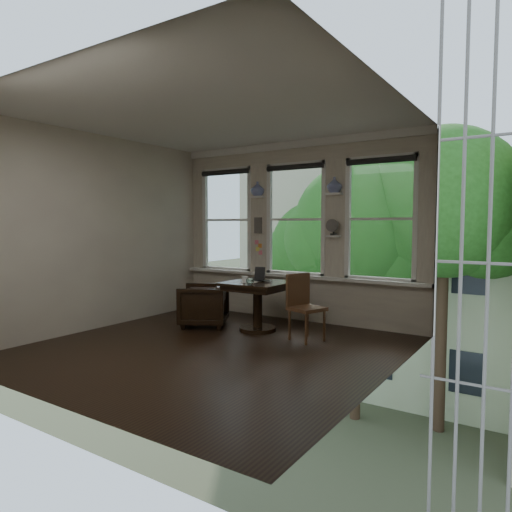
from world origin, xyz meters
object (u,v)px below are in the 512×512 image
Objects in this scene: laptop at (261,281)px; armchair_left at (203,305)px; table at (258,306)px; side_chair_right at (307,308)px; mug at (245,279)px.

armchair_left is at bearing -158.84° from laptop.
table is 0.98× the size of side_chair_right.
mug reaches higher than table.
armchair_left is at bearing -174.00° from mug.
table is at bearing 102.88° from side_chair_right.
side_chair_right is 0.91m from laptop.
armchair_left is (-0.89, -0.21, -0.04)m from table.
mug is at bearing 66.60° from armchair_left.
mug is (-1.05, -0.01, 0.34)m from side_chair_right.
armchair_left is 7.38× the size of mug.
armchair_left is 0.88m from mug.
laptop is at bearing 74.61° from armchair_left.
side_chair_right is at bearing -2.43° from laptop.
armchair_left is 2.42× the size of laptop.
side_chair_right is at bearing 0.78° from mug.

